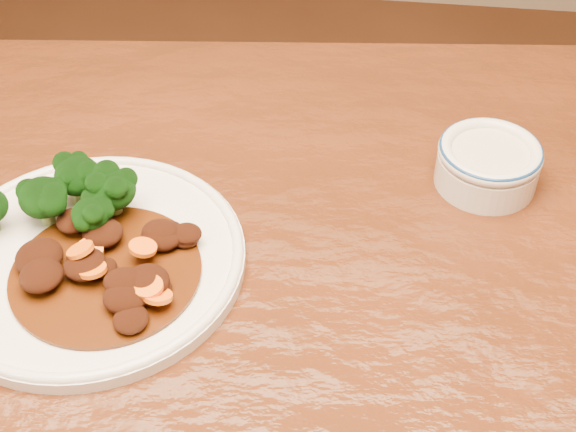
# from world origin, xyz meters

# --- Properties ---
(dining_table) EXTENTS (1.59, 1.06, 0.75)m
(dining_table) POSITION_xyz_m (0.00, 0.00, 0.67)
(dining_table) COLOR #50220E
(dining_table) RESTS_ON ground
(dinner_plate) EXTENTS (0.28, 0.28, 0.02)m
(dinner_plate) POSITION_xyz_m (-0.13, 0.04, 0.76)
(dinner_plate) COLOR white
(dinner_plate) RESTS_ON dining_table
(broccoli_florets) EXTENTS (0.15, 0.09, 0.05)m
(broccoli_florets) POSITION_xyz_m (-0.17, 0.09, 0.79)
(broccoli_florets) COLOR #85A555
(broccoli_florets) RESTS_ON dinner_plate
(mince_stew) EXTENTS (0.17, 0.17, 0.03)m
(mince_stew) POSITION_xyz_m (-0.11, 0.02, 0.77)
(mince_stew) COLOR #421D07
(mince_stew) RESTS_ON dinner_plate
(dip_bowl) EXTENTS (0.10, 0.10, 0.05)m
(dip_bowl) POSITION_xyz_m (0.23, 0.21, 0.78)
(dip_bowl) COLOR silver
(dip_bowl) RESTS_ON dining_table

